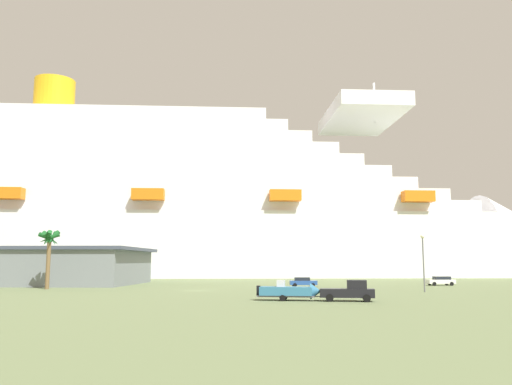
# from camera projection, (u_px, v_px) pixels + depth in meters

# --- Properties ---
(ground_plane) EXTENTS (600.00, 600.00, 0.00)m
(ground_plane) POSITION_uv_depth(u_px,v_px,m) (209.00, 283.00, 104.80)
(ground_plane) COLOR #66754C
(cruise_ship) EXTENTS (236.36, 39.28, 61.69)m
(cruise_ship) POSITION_uv_depth(u_px,v_px,m) (145.00, 211.00, 146.11)
(cruise_ship) COLOR white
(cruise_ship) RESTS_ON ground_plane
(pickup_truck) EXTENTS (5.88, 3.10, 2.20)m
(pickup_truck) POSITION_uv_depth(u_px,v_px,m) (350.00, 291.00, 54.34)
(pickup_truck) COLOR black
(pickup_truck) RESTS_ON ground_plane
(small_boat_on_trailer) EXTENTS (7.70, 3.02, 2.15)m
(small_boat_on_trailer) POSITION_uv_depth(u_px,v_px,m) (292.00, 291.00, 55.29)
(small_boat_on_trailer) COLOR #595960
(small_boat_on_trailer) RESTS_ON ground_plane
(palm_tree) EXTENTS (3.38, 3.22, 8.97)m
(palm_tree) POSITION_uv_depth(u_px,v_px,m) (49.00, 243.00, 79.59)
(palm_tree) COLOR brown
(palm_tree) RESTS_ON ground_plane
(street_lamp) EXTENTS (0.56, 0.56, 7.89)m
(street_lamp) POSITION_uv_depth(u_px,v_px,m) (423.00, 254.00, 71.80)
(street_lamp) COLOR slate
(street_lamp) RESTS_ON ground_plane
(parked_car_blue_suv) EXTENTS (4.48, 2.10, 1.58)m
(parked_car_blue_suv) POSITION_uv_depth(u_px,v_px,m) (303.00, 282.00, 86.23)
(parked_car_blue_suv) COLOR #264C99
(parked_car_blue_suv) RESTS_ON ground_plane
(parked_car_white_van) EXTENTS (4.92, 2.40, 1.58)m
(parked_car_white_van) POSITION_uv_depth(u_px,v_px,m) (441.00, 281.00, 91.55)
(parked_car_white_van) COLOR white
(parked_car_white_van) RESTS_ON ground_plane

